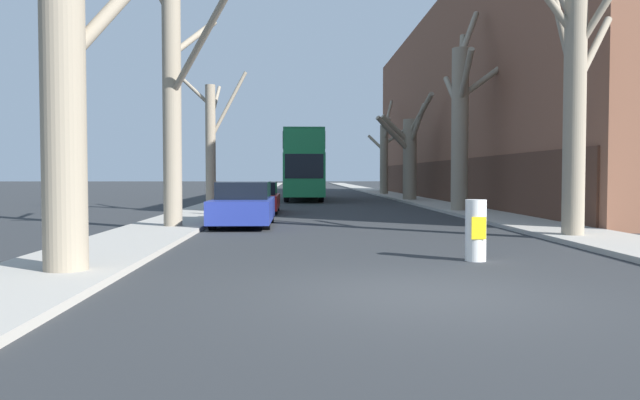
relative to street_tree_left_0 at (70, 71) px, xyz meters
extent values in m
plane|color=#2B2D30|center=(5.29, -1.68, -3.25)|extent=(300.00, 300.00, 0.00)
cube|color=#A39E93|center=(-0.37, 48.32, -3.19)|extent=(2.34, 120.00, 0.12)
cube|color=#A39E93|center=(10.95, 48.32, -3.19)|extent=(2.34, 120.00, 0.12)
cube|color=brown|center=(17.12, 29.50, 2.88)|extent=(10.00, 45.26, 12.26)
cube|color=#492D21|center=(12.10, 29.50, -2.03)|extent=(0.12, 44.35, 2.45)
cylinder|color=gray|center=(-0.09, -0.06, -0.59)|extent=(0.69, 0.69, 5.33)
cylinder|color=gray|center=(0.40, 0.48, 0.96)|extent=(1.28, 1.37, 1.85)
cylinder|color=gray|center=(-0.11, 8.53, 0.12)|extent=(0.54, 0.54, 6.75)
cylinder|color=gray|center=(0.41, 9.39, 2.57)|extent=(1.25, 1.90, 1.52)
cylinder|color=gray|center=(0.85, 7.42, 1.91)|extent=(2.14, 2.43, 2.53)
cylinder|color=gray|center=(-0.17, 17.08, -0.50)|extent=(0.43, 0.43, 5.49)
cylinder|color=gray|center=(-0.12, 18.31, 1.55)|extent=(0.24, 2.56, 1.98)
cylinder|color=gray|center=(0.58, 17.25, 1.37)|extent=(1.66, 0.51, 3.01)
cylinder|color=gray|center=(-1.21, 17.37, 2.35)|extent=(2.22, 0.75, 2.08)
cylinder|color=gray|center=(10.50, 5.39, -0.27)|extent=(0.54, 0.54, 5.97)
cylinder|color=gray|center=(10.46, 5.98, 1.85)|extent=(0.26, 1.37, 2.59)
cylinder|color=gray|center=(10.97, 5.08, 2.38)|extent=(1.19, 0.87, 1.97)
cylinder|color=gray|center=(11.16, 5.89, 1.52)|extent=(1.55, 1.23, 2.07)
cylinder|color=gray|center=(10.50, 16.41, 0.25)|extent=(0.72, 0.72, 6.99)
cylinder|color=gray|center=(12.01, 16.50, 2.77)|extent=(3.18, 0.44, 2.41)
cylinder|color=gray|center=(11.10, 17.32, 4.52)|extent=(1.50, 2.12, 2.48)
cylinder|color=gray|center=(10.73, 17.08, 3.31)|extent=(0.76, 1.63, 2.62)
cylinder|color=gray|center=(10.44, 15.34, 2.37)|extent=(0.38, 2.31, 2.04)
cylinder|color=gray|center=(10.54, 17.84, 1.98)|extent=(0.33, 3.00, 2.05)
cylinder|color=gray|center=(10.50, 28.16, -0.73)|extent=(0.83, 0.83, 5.03)
cylinder|color=gray|center=(9.60, 27.81, 1.13)|extent=(2.08, 1.05, 1.80)
cylinder|color=gray|center=(10.77, 27.29, 1.33)|extent=(0.88, 2.05, 2.53)
cylinder|color=gray|center=(10.87, 26.80, 1.96)|extent=(1.08, 2.96, 2.32)
cylinder|color=gray|center=(9.59, 27.66, 0.63)|extent=(2.11, 1.34, 1.80)
cylinder|color=gray|center=(9.41, 27.47, 0.79)|extent=(2.48, 1.73, 2.19)
cylinder|color=gray|center=(10.48, 39.39, -0.46)|extent=(0.65, 0.65, 5.59)
cylinder|color=gray|center=(10.93, 40.42, 3.15)|extent=(1.17, 2.30, 2.74)
cylinder|color=gray|center=(11.37, 39.14, 1.44)|extent=(1.97, 0.76, 1.46)
cylinder|color=gray|center=(10.60, 38.85, 1.84)|extent=(0.52, 1.32, 1.96)
cylinder|color=gray|center=(9.94, 40.02, 0.91)|extent=(1.34, 1.51, 1.43)
cube|color=#1E7F47|center=(3.97, 30.63, -1.63)|extent=(2.43, 10.77, 2.55)
cube|color=#1E7F47|center=(3.97, 30.63, 0.31)|extent=(2.38, 10.56, 1.34)
cube|color=#1A6C3C|center=(3.97, 30.63, 1.04)|extent=(2.38, 10.56, 0.12)
cube|color=black|center=(3.97, 30.63, -1.14)|extent=(2.46, 9.48, 1.33)
cube|color=black|center=(3.97, 30.63, 0.38)|extent=(2.46, 9.48, 1.01)
cube|color=black|center=(3.97, 25.26, -1.14)|extent=(2.19, 0.06, 1.39)
cylinder|color=black|center=(2.92, 27.40, -2.74)|extent=(0.30, 1.02, 1.02)
cylinder|color=black|center=(5.01, 27.40, -2.74)|extent=(0.30, 1.02, 1.02)
cylinder|color=black|center=(2.92, 33.65, -2.74)|extent=(0.30, 1.02, 1.02)
cylinder|color=black|center=(5.01, 33.65, -2.74)|extent=(0.30, 1.02, 1.02)
cube|color=navy|center=(1.86, 9.81, -2.73)|extent=(1.83, 4.52, 0.69)
cube|color=black|center=(1.86, 10.08, -2.12)|extent=(1.61, 2.35, 0.53)
cylinder|color=black|center=(1.06, 8.45, -2.93)|extent=(0.20, 0.64, 0.64)
cylinder|color=black|center=(2.66, 8.45, -2.93)|extent=(0.20, 0.64, 0.64)
cylinder|color=black|center=(1.06, 11.16, -2.93)|extent=(0.20, 0.64, 0.64)
cylinder|color=black|center=(2.66, 11.16, -2.93)|extent=(0.20, 0.64, 0.64)
cube|color=maroon|center=(1.86, 16.80, -2.77)|extent=(1.81, 4.52, 0.59)
cube|color=black|center=(1.86, 17.07, -2.21)|extent=(1.60, 2.35, 0.54)
cylinder|color=black|center=(1.06, 15.44, -2.94)|extent=(0.20, 0.62, 0.62)
cylinder|color=black|center=(2.66, 15.44, -2.94)|extent=(0.20, 0.62, 0.62)
cylinder|color=black|center=(1.06, 18.15, -2.94)|extent=(0.20, 0.62, 0.62)
cylinder|color=black|center=(2.66, 18.15, -2.94)|extent=(0.20, 0.62, 0.62)
cylinder|color=white|center=(6.92, 1.57, -2.67)|extent=(0.39, 0.39, 1.16)
cube|color=yellow|center=(6.92, 1.37, -2.61)|extent=(0.27, 0.01, 0.42)
camera|label=1|loc=(3.56, -10.00, -1.63)|focal=35.00mm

